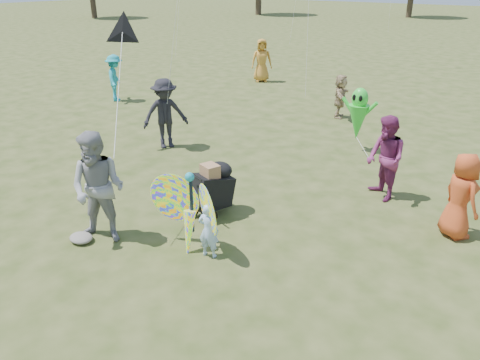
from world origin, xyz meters
name	(u,v)px	position (x,y,z in m)	size (l,w,h in m)	color
ground	(194,275)	(0.00, 0.00, 0.00)	(160.00, 160.00, 0.00)	#51592B
child_girl	(209,231)	(-0.17, 0.58, 0.50)	(0.36, 0.24, 1.00)	#A9CAF0
adult_man	(98,188)	(-2.07, -0.14, 1.02)	(1.00, 0.78, 2.05)	gray
grey_bag	(81,238)	(-2.35, -0.45, 0.07)	(0.46, 0.38, 0.15)	slate
crowd_a	(461,196)	(3.01, 3.84, 0.81)	(0.79, 0.51, 1.61)	#C3481F
crowd_b	(165,114)	(-4.74, 4.14, 0.96)	(1.24, 0.71, 1.92)	black
crowd_d	(340,96)	(-2.22, 9.80, 0.72)	(1.34, 0.43, 1.45)	tan
crowd_e	(385,158)	(1.32, 4.58, 0.91)	(0.88, 0.69, 1.82)	#79285B
crowd_g	(262,60)	(-7.62, 13.02, 0.94)	(0.92, 0.60, 1.88)	#C1822D
crowd_i	(115,78)	(-10.05, 6.77, 0.87)	(1.12, 0.65, 1.74)	teal
jogging_stroller	(214,186)	(-1.12, 1.85, 0.61)	(0.69, 1.12, 1.09)	black
butterfly_kite	(190,213)	(-0.59, 0.59, 0.70)	(1.74, 0.75, 1.63)	#FA4727
delta_kite_rig	(122,33)	(-3.47, 1.88, 3.37)	(2.28, 2.27, 2.15)	black
alien_kite	(358,116)	(-0.39, 7.05, 0.97)	(1.12, 0.69, 1.74)	green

